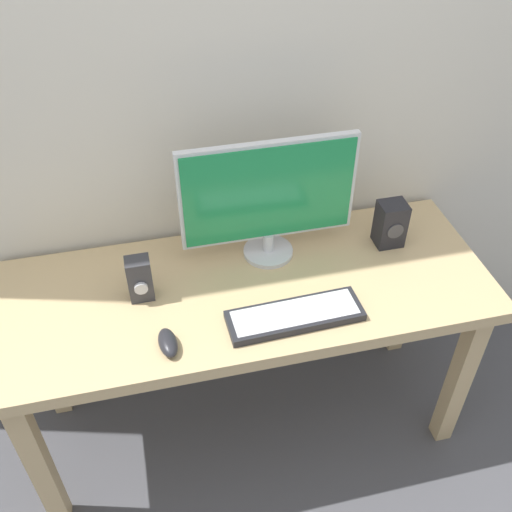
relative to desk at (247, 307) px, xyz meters
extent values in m
plane|color=#4C4C51|center=(0.00, 0.00, -0.65)|extent=(6.00, 6.00, 0.00)
cube|color=silver|center=(0.00, 0.34, 0.85)|extent=(2.97, 0.04, 3.00)
cube|color=tan|center=(0.00, 0.00, 0.08)|extent=(1.58, 0.61, 0.05)
cube|color=tan|center=(-0.72, -0.23, -0.30)|extent=(0.06, 0.06, 0.70)
cube|color=tan|center=(0.72, -0.23, -0.30)|extent=(0.06, 0.06, 0.70)
cube|color=tan|center=(-0.72, 0.23, -0.30)|extent=(0.06, 0.06, 0.70)
cube|color=tan|center=(0.72, 0.23, -0.30)|extent=(0.06, 0.06, 0.70)
cylinder|color=silver|center=(0.11, 0.14, 0.11)|extent=(0.17, 0.17, 0.02)
cylinder|color=silver|center=(0.11, 0.14, 0.15)|extent=(0.04, 0.04, 0.07)
cube|color=silver|center=(0.11, 0.15, 0.34)|extent=(0.57, 0.02, 0.35)
cube|color=#1E8C4C|center=(0.11, 0.14, 0.34)|extent=(0.55, 0.01, 0.33)
cube|color=#232328|center=(0.11, -0.17, 0.11)|extent=(0.41, 0.14, 0.03)
cube|color=silver|center=(0.11, -0.17, 0.12)|extent=(0.38, 0.12, 0.00)
ellipsoid|color=#232328|center=(-0.27, -0.20, 0.12)|extent=(0.06, 0.11, 0.04)
cube|color=#232328|center=(0.52, 0.10, 0.18)|extent=(0.09, 0.08, 0.16)
cylinder|color=#3F3F44|center=(0.52, 0.06, 0.18)|extent=(0.06, 0.00, 0.06)
cube|color=#333338|center=(-0.33, 0.03, 0.17)|extent=(0.07, 0.06, 0.15)
cylinder|color=silver|center=(-0.33, -0.01, 0.17)|extent=(0.04, 0.01, 0.04)
camera|label=1|loc=(-0.28, -1.32, 1.39)|focal=41.08mm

